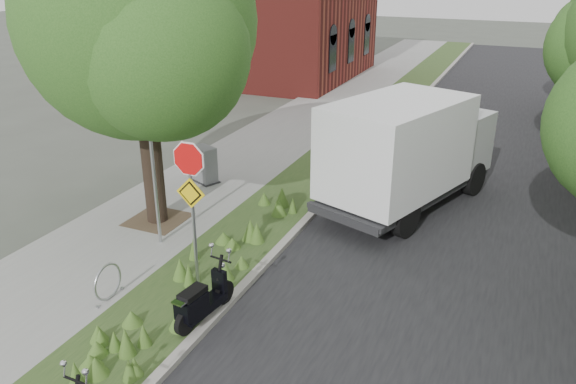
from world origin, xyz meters
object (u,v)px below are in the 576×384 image
(utility_cabinet, at_px, (205,165))
(sign_assembly, at_px, (191,185))
(box_truck, at_px, (408,148))
(scooter_far, at_px, (199,305))

(utility_cabinet, bearing_deg, sign_assembly, -60.22)
(box_truck, bearing_deg, utility_cabinet, -171.59)
(scooter_far, xyz_separation_m, box_truck, (2.20, 7.06, 1.21))
(utility_cabinet, bearing_deg, box_truck, 8.41)
(box_truck, xyz_separation_m, utility_cabinet, (-5.86, -0.87, -1.07))
(scooter_far, relative_size, utility_cabinet, 1.49)
(box_truck, distance_m, utility_cabinet, 6.02)
(sign_assembly, height_order, scooter_far, sign_assembly)
(sign_assembly, bearing_deg, scooter_far, -55.93)
(sign_assembly, height_order, utility_cabinet, sign_assembly)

